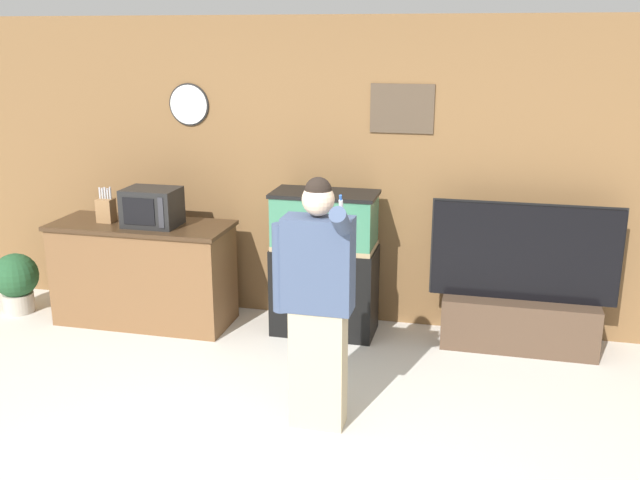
{
  "coord_description": "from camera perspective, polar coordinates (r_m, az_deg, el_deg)",
  "views": [
    {
      "loc": [
        1.15,
        -3.34,
        2.45
      ],
      "look_at": [
        0.02,
        1.35,
        1.05
      ],
      "focal_mm": 40.0,
      "sensor_mm": 36.0,
      "label": 1
    }
  ],
  "objects": [
    {
      "name": "wall_back_paneled",
      "position": [
        6.09,
        2.41,
        5.31
      ],
      "size": [
        10.0,
        0.08,
        2.6
      ],
      "color": "brown",
      "rests_on": "ground_plane"
    },
    {
      "name": "counter_island",
      "position": [
        6.39,
        -13.89,
        -2.57
      ],
      "size": [
        1.55,
        0.63,
        0.89
      ],
      "color": "brown",
      "rests_on": "ground_plane"
    },
    {
      "name": "microwave",
      "position": [
        6.14,
        -13.29,
        2.57
      ],
      "size": [
        0.45,
        0.34,
        0.32
      ],
      "color": "black",
      "rests_on": "counter_island"
    },
    {
      "name": "knife_block",
      "position": [
        6.37,
        -16.75,
        2.36
      ],
      "size": [
        0.14,
        0.12,
        0.3
      ],
      "color": "olive",
      "rests_on": "counter_island"
    },
    {
      "name": "aquarium_on_stand",
      "position": [
        5.93,
        0.37,
        -1.87
      ],
      "size": [
        0.86,
        0.44,
        1.22
      ],
      "color": "black",
      "rests_on": "ground_plane"
    },
    {
      "name": "tv_on_stand",
      "position": [
        5.94,
        15.7,
        -5.16
      ],
      "size": [
        1.46,
        0.4,
        1.2
      ],
      "color": "#4C3828",
      "rests_on": "ground_plane"
    },
    {
      "name": "person_standing",
      "position": [
        4.43,
        -0.26,
        -4.92
      ],
      "size": [
        0.51,
        0.39,
        1.63
      ],
      "color": "#BCAD89",
      "rests_on": "ground_plane"
    },
    {
      "name": "potted_plant",
      "position": [
        7.01,
        -23.14,
        -2.96
      ],
      "size": [
        0.4,
        0.4,
        0.55
      ],
      "color": "#B2A899",
      "rests_on": "ground_plane"
    }
  ]
}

